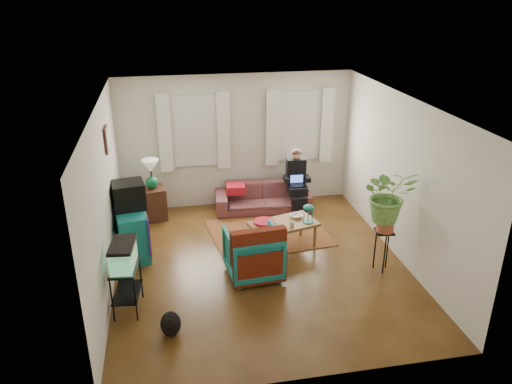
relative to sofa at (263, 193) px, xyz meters
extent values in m
cube|color=#4F2B14|center=(-0.44, -2.05, -0.36)|extent=(4.50, 5.00, 0.01)
cube|color=white|center=(-0.44, -2.05, 2.24)|extent=(4.50, 5.00, 0.01)
cube|color=silver|center=(-0.44, 0.45, 0.94)|extent=(4.50, 0.01, 2.60)
cube|color=silver|center=(-0.44, -4.55, 0.94)|extent=(4.50, 0.01, 2.60)
cube|color=silver|center=(-2.69, -2.05, 0.94)|extent=(0.01, 5.00, 2.60)
cube|color=silver|center=(1.81, -2.05, 0.94)|extent=(0.01, 5.00, 2.60)
cube|color=white|center=(-1.24, 0.43, 1.19)|extent=(1.08, 0.04, 1.38)
cube|color=white|center=(0.81, 0.43, 1.19)|extent=(1.08, 0.04, 1.38)
cube|color=white|center=(-1.24, 0.35, 1.19)|extent=(1.36, 0.06, 1.50)
cube|color=white|center=(0.81, 0.35, 1.19)|extent=(1.36, 0.06, 1.50)
cube|color=#3D2616|center=(-2.66, -1.20, 1.59)|extent=(0.04, 0.32, 0.40)
cube|color=maroon|center=(-0.09, -1.00, -0.35)|extent=(2.17, 1.82, 0.01)
imported|color=brown|center=(0.00, 0.00, 0.00)|extent=(1.88, 0.85, 0.72)
cube|color=#382015|center=(-2.09, -0.01, -0.05)|extent=(0.50, 0.50, 0.62)
cube|color=#12576F|center=(-2.43, -1.31, 0.05)|extent=(0.59, 0.96, 0.81)
cube|color=black|center=(-2.43, -1.22, 0.66)|extent=(0.56, 0.52, 0.43)
cube|color=black|center=(-2.44, -2.84, -0.02)|extent=(0.40, 0.64, 0.68)
cube|color=#7FD899|center=(-2.44, -2.84, 0.50)|extent=(0.36, 0.58, 0.36)
ellipsoid|color=black|center=(-1.89, -3.46, -0.19)|extent=(0.32, 0.44, 0.34)
imported|color=#116666|center=(-0.61, -2.28, 0.05)|extent=(0.85, 0.81, 0.81)
cube|color=#9E0A0A|center=(-0.58, -2.60, 0.22)|extent=(0.83, 0.26, 0.67)
cube|color=olive|center=(0.05, -1.53, -0.13)|extent=(1.22, 0.87, 0.45)
imported|color=white|center=(-0.16, -1.70, 0.14)|extent=(0.15, 0.15, 0.10)
imported|color=beige|center=(0.14, -1.69, 0.14)|extent=(0.12, 0.12, 0.09)
imported|color=white|center=(0.31, -1.36, 0.12)|extent=(0.26, 0.26, 0.05)
cylinder|color=#B21414|center=(-0.28, -1.47, 0.11)|extent=(0.42, 0.42, 0.04)
cube|color=black|center=(1.38, -2.51, -0.02)|extent=(0.32, 0.32, 0.67)
imported|color=#599947|center=(1.38, -2.51, 0.78)|extent=(0.84, 0.75, 0.85)
camera|label=1|loc=(-1.78, -8.76, 3.80)|focal=35.00mm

